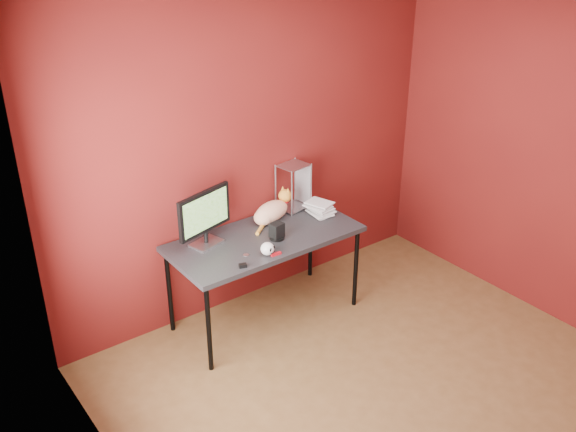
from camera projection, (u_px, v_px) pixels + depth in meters
room at (418, 213)px, 3.74m from camera, size 3.52×3.52×2.61m
desk at (265, 242)px, 4.98m from camera, size 1.50×0.70×0.75m
monitor at (205, 215)px, 4.73m from camera, size 0.49×0.22×0.44m
cat at (272, 211)px, 5.17m from camera, size 0.47×0.29×0.24m
skull_mug at (268, 249)px, 4.67m from camera, size 0.10×0.11×0.10m
speaker at (277, 232)px, 4.89m from camera, size 0.12×0.12×0.13m
book_stack at (313, 155)px, 5.05m from camera, size 0.21×0.25×1.06m
wire_rack at (293, 187)px, 5.32m from camera, size 0.26×0.22×0.40m
pocket_knife at (276, 254)px, 4.69m from camera, size 0.08×0.03×0.02m
black_gadget at (243, 266)px, 4.53m from camera, size 0.06×0.05×0.03m
washer at (246, 255)px, 4.69m from camera, size 0.04×0.04×0.00m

